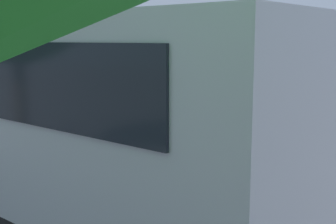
{
  "coord_description": "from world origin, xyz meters",
  "views": [
    {
      "loc": [
        -5.28,
        9.17,
        2.95
      ],
      "look_at": [
        2.22,
        0.38,
        1.1
      ],
      "focal_mm": 48.82,
      "sensor_mm": 36.0,
      "label": 1
    }
  ],
  "objects_px": {
    "spectator_left": "(171,136)",
    "spectator_centre": "(125,130)",
    "spectator_far_left": "(217,145)",
    "spectator_right": "(97,125)",
    "stunt_motorcycle": "(194,102)",
    "parked_motorcycle_silver": "(196,184)",
    "tour_bus": "(19,113)",
    "spectator_far_right": "(52,119)"
  },
  "relations": [
    {
      "from": "spectator_right",
      "to": "stunt_motorcycle",
      "type": "bearing_deg",
      "value": -81.55
    },
    {
      "from": "spectator_centre",
      "to": "parked_motorcycle_silver",
      "type": "relative_size",
      "value": 0.81
    },
    {
      "from": "spectator_far_left",
      "to": "spectator_right",
      "type": "height_order",
      "value": "spectator_far_left"
    },
    {
      "from": "tour_bus",
      "to": "spectator_far_left",
      "type": "distance_m",
      "value": 3.64
    },
    {
      "from": "spectator_centre",
      "to": "spectator_far_right",
      "type": "bearing_deg",
      "value": 6.63
    },
    {
      "from": "tour_bus",
      "to": "stunt_motorcycle",
      "type": "height_order",
      "value": "tour_bus"
    },
    {
      "from": "spectator_centre",
      "to": "parked_motorcycle_silver",
      "type": "distance_m",
      "value": 2.62
    },
    {
      "from": "spectator_centre",
      "to": "stunt_motorcycle",
      "type": "xyz_separation_m",
      "value": [
        1.63,
        -4.64,
        0.0
      ]
    },
    {
      "from": "spectator_far_right",
      "to": "stunt_motorcycle",
      "type": "xyz_separation_m",
      "value": [
        -0.66,
        -4.91,
        -0.02
      ]
    },
    {
      "from": "spectator_far_left",
      "to": "spectator_centre",
      "type": "xyz_separation_m",
      "value": [
        2.37,
        0.05,
        -0.02
      ]
    },
    {
      "from": "parked_motorcycle_silver",
      "to": "stunt_motorcycle",
      "type": "distance_m",
      "value": 6.77
    },
    {
      "from": "stunt_motorcycle",
      "to": "parked_motorcycle_silver",
      "type": "bearing_deg",
      "value": 127.41
    },
    {
      "from": "spectator_centre",
      "to": "tour_bus",
      "type": "bearing_deg",
      "value": 83.89
    },
    {
      "from": "spectator_right",
      "to": "parked_motorcycle_silver",
      "type": "distance_m",
      "value": 3.53
    },
    {
      "from": "tour_bus",
      "to": "spectator_left",
      "type": "bearing_deg",
      "value": -125.18
    },
    {
      "from": "spectator_left",
      "to": "tour_bus",
      "type": "bearing_deg",
      "value": 54.82
    },
    {
      "from": "tour_bus",
      "to": "spectator_far_right",
      "type": "xyz_separation_m",
      "value": [
        2.04,
        -2.12,
        -0.63
      ]
    },
    {
      "from": "stunt_motorcycle",
      "to": "spectator_left",
      "type": "bearing_deg",
      "value": 122.41
    },
    {
      "from": "parked_motorcycle_silver",
      "to": "spectator_far_right",
      "type": "bearing_deg",
      "value": -5.42
    },
    {
      "from": "spectator_far_right",
      "to": "spectator_far_left",
      "type": "bearing_deg",
      "value": -176.11
    },
    {
      "from": "tour_bus",
      "to": "spectator_centre",
      "type": "distance_m",
      "value": 2.49
    },
    {
      "from": "spectator_far_left",
      "to": "stunt_motorcycle",
      "type": "bearing_deg",
      "value": -48.93
    },
    {
      "from": "spectator_far_left",
      "to": "spectator_right",
      "type": "xyz_separation_m",
      "value": [
        3.31,
        0.03,
        -0.01
      ]
    },
    {
      "from": "spectator_right",
      "to": "spectator_far_right",
      "type": "distance_m",
      "value": 1.38
    },
    {
      "from": "parked_motorcycle_silver",
      "to": "tour_bus",
      "type": "bearing_deg",
      "value": 31.57
    },
    {
      "from": "spectator_left",
      "to": "spectator_far_left",
      "type": "bearing_deg",
      "value": -172.2
    },
    {
      "from": "tour_bus",
      "to": "spectator_centre",
      "type": "xyz_separation_m",
      "value": [
        -0.26,
        -2.39,
        -0.66
      ]
    },
    {
      "from": "spectator_far_left",
      "to": "spectator_left",
      "type": "distance_m",
      "value": 1.01
    },
    {
      "from": "spectator_far_right",
      "to": "spectator_centre",
      "type": "bearing_deg",
      "value": -173.37
    },
    {
      "from": "spectator_centre",
      "to": "spectator_far_right",
      "type": "xyz_separation_m",
      "value": [
        2.29,
        0.27,
        0.03
      ]
    },
    {
      "from": "spectator_far_left",
      "to": "spectator_left",
      "type": "height_order",
      "value": "spectator_left"
    },
    {
      "from": "spectator_left",
      "to": "spectator_right",
      "type": "bearing_deg",
      "value": -2.59
    },
    {
      "from": "spectator_left",
      "to": "spectator_far_right",
      "type": "height_order",
      "value": "spectator_left"
    },
    {
      "from": "spectator_centre",
      "to": "spectator_left",
      "type": "bearing_deg",
      "value": 176.37
    },
    {
      "from": "spectator_centre",
      "to": "stunt_motorcycle",
      "type": "relative_size",
      "value": 0.82
    },
    {
      "from": "spectator_left",
      "to": "spectator_far_right",
      "type": "distance_m",
      "value": 3.67
    },
    {
      "from": "spectator_left",
      "to": "spectator_centre",
      "type": "height_order",
      "value": "spectator_left"
    },
    {
      "from": "spectator_right",
      "to": "stunt_motorcycle",
      "type": "xyz_separation_m",
      "value": [
        0.69,
        -4.62,
        -0.0
      ]
    },
    {
      "from": "tour_bus",
      "to": "spectator_far_right",
      "type": "bearing_deg",
      "value": -46.18
    },
    {
      "from": "tour_bus",
      "to": "stunt_motorcycle",
      "type": "distance_m",
      "value": 7.19
    },
    {
      "from": "spectator_far_left",
      "to": "spectator_far_right",
      "type": "height_order",
      "value": "spectator_far_right"
    },
    {
      "from": "parked_motorcycle_silver",
      "to": "spectator_far_left",
      "type": "bearing_deg",
      "value": -82.72
    }
  ]
}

